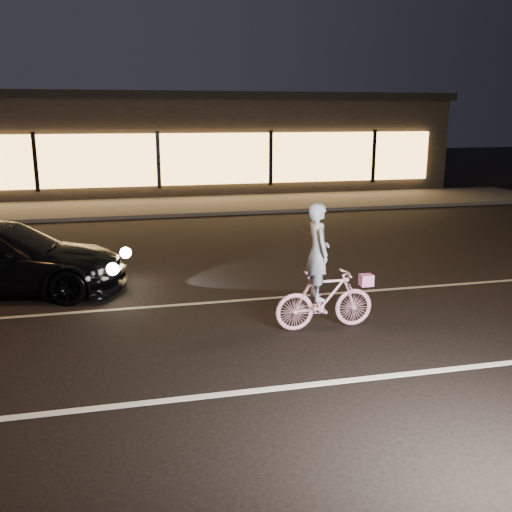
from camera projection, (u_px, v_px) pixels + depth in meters
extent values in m
plane|color=black|center=(228.00, 345.00, 8.45)|extent=(90.00, 90.00, 0.00)
cube|color=silver|center=(251.00, 391.00, 7.03)|extent=(60.00, 0.12, 0.01)
cube|color=gray|center=(208.00, 303.00, 10.34)|extent=(60.00, 0.10, 0.01)
cube|color=#383533|center=(163.00, 207.00, 20.71)|extent=(30.00, 4.00, 0.12)
cube|color=black|center=(152.00, 144.00, 25.91)|extent=(25.00, 8.00, 4.00)
cube|color=black|center=(150.00, 97.00, 25.42)|extent=(25.40, 8.40, 0.30)
cube|color=#F6AD56|center=(158.00, 160.00, 22.14)|extent=(23.00, 0.15, 2.00)
cube|color=black|center=(35.00, 162.00, 21.07)|extent=(0.15, 0.08, 2.20)
cube|color=black|center=(158.00, 160.00, 22.06)|extent=(0.15, 0.08, 2.20)
cube|color=black|center=(271.00, 158.00, 23.06)|extent=(0.15, 0.08, 2.20)
cube|color=black|center=(374.00, 156.00, 24.05)|extent=(0.15, 0.08, 2.20)
imported|color=#E24570|center=(325.00, 299.00, 9.00)|extent=(1.61, 0.45, 0.97)
imported|color=white|center=(318.00, 252.00, 8.78)|extent=(0.36, 0.55, 1.52)
cube|color=#DD4DA5|center=(366.00, 280.00, 9.09)|extent=(0.20, 0.17, 0.18)
imported|color=black|center=(1.00, 259.00, 10.77)|extent=(4.92, 2.75, 1.35)
sphere|color=#FFF2BF|center=(126.00, 253.00, 11.46)|extent=(0.22, 0.22, 0.22)
sphere|color=#FFF2BF|center=(113.00, 269.00, 10.26)|extent=(0.22, 0.22, 0.22)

